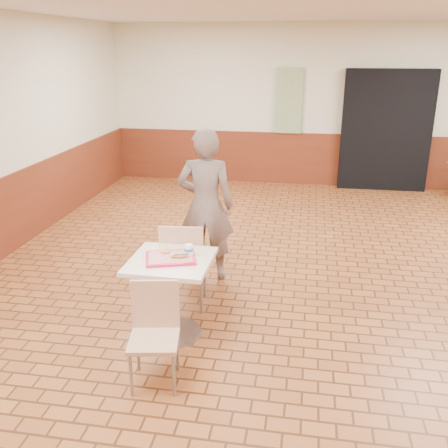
% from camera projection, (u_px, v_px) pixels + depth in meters
% --- Properties ---
extents(room_shell, '(8.01, 10.01, 3.01)m').
position_uv_depth(room_shell, '(327.00, 166.00, 4.70)').
color(room_shell, brown).
rests_on(room_shell, ground).
extents(wainscot_band, '(8.00, 10.00, 1.00)m').
position_uv_depth(wainscot_band, '(320.00, 263.00, 5.04)').
color(wainscot_band, '#5D2311').
rests_on(wainscot_band, ground).
extents(corridor_doorway, '(1.60, 0.22, 2.20)m').
position_uv_depth(corridor_doorway, '(386.00, 131.00, 9.18)').
color(corridor_doorway, black).
rests_on(corridor_doorway, ground).
extents(promo_poster, '(0.50, 0.03, 1.20)m').
position_uv_depth(promo_poster, '(289.00, 101.00, 9.35)').
color(promo_poster, gray).
rests_on(promo_poster, wainscot_band).
extents(main_table, '(0.73, 0.73, 0.77)m').
position_uv_depth(main_table, '(172.00, 284.00, 4.54)').
color(main_table, beige).
rests_on(main_table, ground).
extents(chair_main_front, '(0.44, 0.44, 0.83)m').
position_uv_depth(chair_main_front, '(155.00, 328.00, 3.94)').
color(chair_main_front, tan).
rests_on(chair_main_front, ground).
extents(chair_main_back, '(0.48, 0.48, 0.94)m').
position_uv_depth(chair_main_back, '(183.00, 261.00, 5.01)').
color(chair_main_back, tan).
rests_on(chair_main_back, ground).
extents(customer, '(0.67, 0.46, 1.75)m').
position_uv_depth(customer, '(206.00, 205.00, 5.61)').
color(customer, '#6C5A54').
rests_on(customer, ground).
extents(serving_tray, '(0.44, 0.34, 0.03)m').
position_uv_depth(serving_tray, '(171.00, 258.00, 4.45)').
color(serving_tray, red).
rests_on(serving_tray, main_table).
extents(ring_donut, '(0.10, 0.10, 0.03)m').
position_uv_depth(ring_donut, '(165.00, 251.00, 4.54)').
color(ring_donut, '#E4A053').
rests_on(ring_donut, serving_tray).
extents(long_john_donut, '(0.16, 0.11, 0.05)m').
position_uv_depth(long_john_donut, '(180.00, 255.00, 4.42)').
color(long_john_donut, '#C58539').
rests_on(long_john_donut, serving_tray).
extents(paper_cup, '(0.08, 0.08, 0.10)m').
position_uv_depth(paper_cup, '(189.00, 250.00, 4.47)').
color(paper_cup, white).
rests_on(paper_cup, serving_tray).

